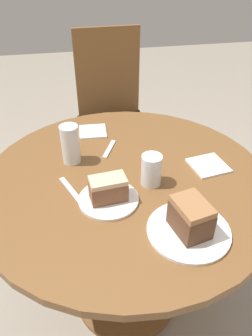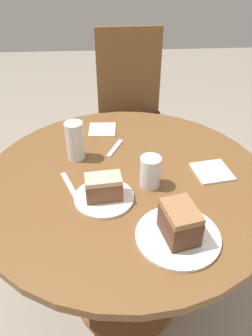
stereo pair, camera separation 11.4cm
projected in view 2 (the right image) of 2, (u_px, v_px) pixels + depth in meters
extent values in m
plane|color=gray|center=(126.00, 296.00, 1.60)|extent=(8.00, 8.00, 0.00)
cylinder|color=brown|center=(126.00, 294.00, 1.59)|extent=(0.47, 0.47, 0.03)
cylinder|color=brown|center=(126.00, 246.00, 1.38)|extent=(0.10, 0.10, 0.68)
cylinder|color=brown|center=(126.00, 180.00, 1.17)|extent=(1.03, 1.03, 0.03)
cylinder|color=brown|center=(104.00, 183.00, 1.96)|extent=(0.04, 0.04, 0.44)
cylinder|color=brown|center=(166.00, 180.00, 1.98)|extent=(0.04, 0.04, 0.44)
cylinder|color=brown|center=(102.00, 146.00, 2.29)|extent=(0.04, 0.04, 0.44)
cylinder|color=brown|center=(155.00, 143.00, 2.32)|extent=(0.04, 0.04, 0.44)
cube|color=black|center=(132.00, 131.00, 2.00)|extent=(0.43, 0.47, 0.03)
cube|color=brown|center=(129.00, 73.00, 2.01)|extent=(0.40, 0.03, 0.54)
cylinder|color=white|center=(104.00, 198.00, 1.07)|extent=(0.20, 0.20, 0.01)
cylinder|color=white|center=(178.00, 236.00, 0.93)|extent=(0.24, 0.24, 0.01)
cube|color=brown|center=(104.00, 189.00, 1.05)|extent=(0.12, 0.08, 0.06)
cube|color=beige|center=(103.00, 179.00, 1.02)|extent=(0.12, 0.08, 0.02)
cube|color=brown|center=(179.00, 225.00, 0.91)|extent=(0.11, 0.13, 0.08)
cube|color=#9E6B42|center=(181.00, 211.00, 0.88)|extent=(0.11, 0.13, 0.02)
cylinder|color=beige|center=(76.00, 147.00, 1.24)|extent=(0.06, 0.06, 0.09)
cylinder|color=white|center=(75.00, 141.00, 1.22)|extent=(0.07, 0.07, 0.15)
cylinder|color=silver|center=(150.00, 176.00, 1.11)|extent=(0.06, 0.06, 0.07)
cylinder|color=white|center=(150.00, 172.00, 1.10)|extent=(0.07, 0.07, 0.11)
cube|color=white|center=(212.00, 172.00, 1.18)|extent=(0.15, 0.15, 0.01)
cube|color=silver|center=(71.00, 188.00, 1.11)|extent=(0.09, 0.18, 0.00)
cube|color=silver|center=(115.00, 148.00, 1.31)|extent=(0.07, 0.13, 0.00)
cube|color=white|center=(102.00, 130.00, 1.43)|extent=(0.12, 0.12, 0.01)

